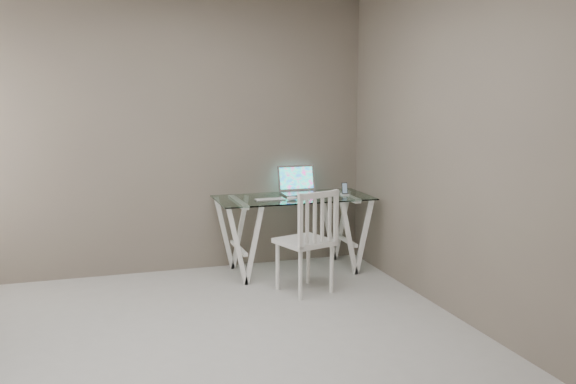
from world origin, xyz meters
name	(u,v)px	position (x,y,z in m)	size (l,w,h in m)	color
room	(197,101)	(-0.06, 0.02, 1.72)	(4.50, 4.52, 2.71)	#AAA8A3
desk	(293,233)	(1.16, 1.84, 0.38)	(1.50, 0.70, 0.75)	silver
chair	(310,237)	(1.09, 1.15, 0.51)	(0.53, 0.53, 0.93)	silver
laptop	(299,187)	(1.29, 2.04, 0.81)	(0.39, 0.33, 0.27)	#B7B6BB
keyboard	(270,199)	(0.90, 1.76, 0.75)	(0.29, 0.12, 0.01)	silver
mouse	(292,198)	(1.10, 1.69, 0.76)	(0.11, 0.06, 0.03)	white
phone_dock	(345,192)	(1.68, 1.79, 0.78)	(0.07, 0.07, 0.13)	white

